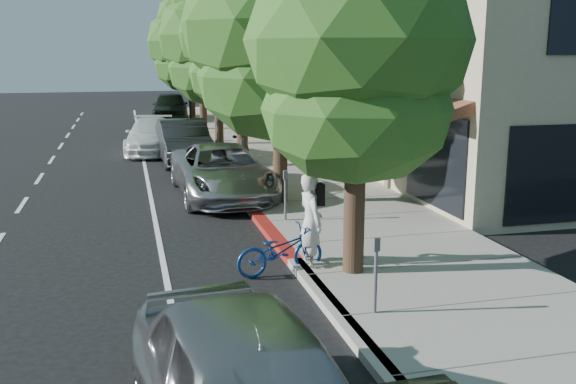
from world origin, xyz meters
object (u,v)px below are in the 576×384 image
object	(u,v)px
dark_sedan	(183,142)
street_tree_1	(280,28)
bicycle	(280,250)
silver_suv	(222,172)
street_tree_5	(190,43)
cyclist	(311,222)
pedestrian	(241,138)
street_tree_3	(217,38)
street_tree_4	(202,53)
street_tree_0	(358,46)
street_tree_2	(241,37)
dark_suv_far	(170,107)
white_pickup	(151,136)

from	to	relation	value
dark_sedan	street_tree_1	bearing A→B (deg)	-78.20
bicycle	silver_suv	xyz separation A→B (m)	(-0.10, 6.99, 0.31)
street_tree_5	cyclist	distance (m)	29.55
pedestrian	street_tree_1	bearing A→B (deg)	65.76
street_tree_3	street_tree_4	world-z (taller)	street_tree_3
street_tree_4	street_tree_5	bearing A→B (deg)	90.00
street_tree_3	street_tree_5	size ratio (longest dim) A/B	1.01
street_tree_4	bicycle	xyz separation A→B (m)	(-1.30, -23.41, -3.74)
street_tree_1	street_tree_0	bearing A→B (deg)	-90.00
street_tree_2	street_tree_4	world-z (taller)	street_tree_2
street_tree_1	dark_suv_far	xyz separation A→B (m)	(-1.40, 23.56, -3.99)
street_tree_2	bicycle	distance (m)	12.27
silver_suv	street_tree_0	bearing A→B (deg)	-81.15
bicycle	pedestrian	bearing A→B (deg)	-17.23
street_tree_1	silver_suv	size ratio (longest dim) A/B	1.44
street_tree_1	street_tree_3	distance (m)	12.00
dark_sedan	dark_suv_far	world-z (taller)	dark_suv_far
dark_sedan	pedestrian	bearing A→B (deg)	-3.54
dark_sedan	street_tree_2	bearing A→B (deg)	-47.17
street_tree_0	street_tree_3	distance (m)	18.01
street_tree_3	cyclist	size ratio (longest dim) A/B	4.08
silver_suv	dark_suv_far	bearing A→B (deg)	88.39
street_tree_3	dark_suv_far	size ratio (longest dim) A/B	1.50
street_tree_1	street_tree_3	xyz separation A→B (m)	(0.00, 12.00, -0.06)
silver_suv	street_tree_3	bearing A→B (deg)	80.73
street_tree_5	pedestrian	world-z (taller)	street_tree_5
street_tree_5	bicycle	distance (m)	29.75
cyclist	dark_sedan	xyz separation A→B (m)	(-1.33, 13.28, -0.14)
street_tree_2	cyclist	size ratio (longest dim) A/B	3.93
street_tree_4	pedestrian	bearing A→B (deg)	-88.36
pedestrian	dark_suv_far	bearing A→B (deg)	-106.00
street_tree_1	dark_suv_far	size ratio (longest dim) A/B	1.52
street_tree_2	white_pickup	xyz separation A→B (m)	(-3.10, 5.00, -4.07)
street_tree_0	pedestrian	distance (m)	14.34
street_tree_3	cyclist	xyz separation A→B (m)	(-0.65, -17.30, -3.86)
street_tree_1	cyclist	distance (m)	6.62
street_tree_2	silver_suv	distance (m)	6.13
street_tree_0	street_tree_1	distance (m)	6.02
street_tree_4	street_tree_0	bearing A→B (deg)	-90.00
street_tree_4	dark_sedan	distance (m)	10.76
street_tree_4	cyclist	world-z (taller)	street_tree_4
street_tree_4	bicycle	bearing A→B (deg)	-93.18
cyclist	pedestrian	xyz separation A→B (m)	(0.94, 13.22, -0.05)
street_tree_3	silver_suv	world-z (taller)	street_tree_3
bicycle	silver_suv	distance (m)	7.00
dark_sedan	pedestrian	xyz separation A→B (m)	(2.26, -0.06, 0.09)
white_pickup	street_tree_2	bearing A→B (deg)	-52.58
street_tree_3	silver_suv	distance (m)	11.27
street_tree_0	street_tree_5	distance (m)	30.00
pedestrian	cyclist	bearing A→B (deg)	63.78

